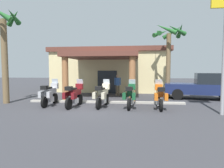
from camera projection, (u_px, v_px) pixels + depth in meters
The scene contains 12 objects.
ground_plane at pixel (92, 109), 11.03m from camera, with size 80.00×80.00×0.00m, color #38383D.
motel_building at pixel (112, 69), 21.29m from camera, with size 12.04×12.11×4.34m.
motorcycle_silver at pixel (50, 94), 11.92m from camera, with size 0.70×2.21×1.61m.
motorcycle_maroon at pixel (74, 95), 11.42m from camera, with size 0.81×2.21×1.61m.
motorcycle_cream at pixel (102, 95), 11.47m from camera, with size 0.82×2.21×1.61m.
motorcycle_green at pixel (130, 96), 11.21m from camera, with size 0.76×2.21×1.61m.
motorcycle_orange at pixel (160, 96), 10.94m from camera, with size 0.72×2.21×1.61m.
pedestrian at pixel (118, 83), 16.36m from camera, with size 0.52×0.32×1.78m.
pickup_truck_navy at pixel (203, 87), 14.46m from camera, with size 5.46×2.84×1.95m.
palm_tree_roadside at pixel (4, 36), 12.48m from camera, with size 2.04×2.17×6.16m.
palm_tree_near_portico at pixel (169, 43), 15.35m from camera, with size 2.58×2.65×5.83m.
curb_strip at pixel (106, 102), 12.89m from camera, with size 10.22×0.36×0.12m, color #ADA89E.
Camera 1 is at (2.15, -10.74, 2.20)m, focal length 31.24 mm.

